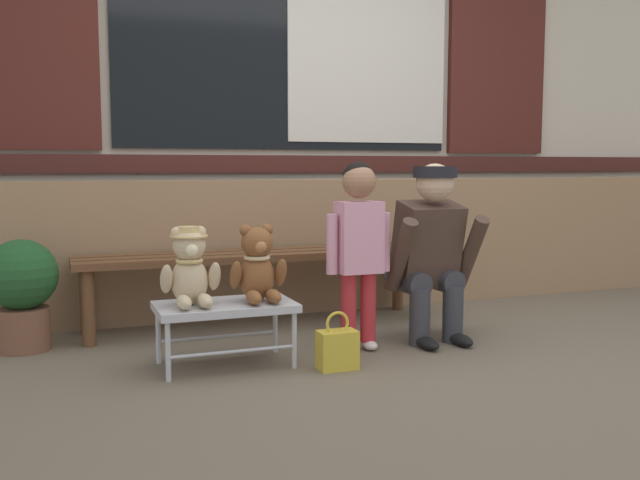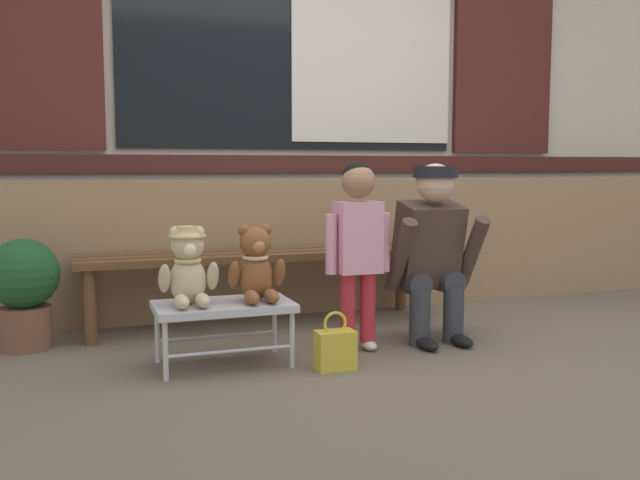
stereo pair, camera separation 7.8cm
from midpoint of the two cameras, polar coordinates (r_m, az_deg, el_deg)
The scene contains 11 objects.
ground_plane at distance 3.41m, azimuth 8.10°, elevation -10.03°, with size 60.00×60.00×0.00m, color brown.
brick_low_wall at distance 4.61m, azimuth -0.06°, elevation -0.37°, with size 7.13×0.25×0.85m, color #997551.
shop_facade at distance 5.15m, azimuth -2.01°, elevation 16.03°, with size 7.28×0.26×3.67m.
wooden_bench_long at distance 4.14m, azimuth -4.15°, elevation -1.84°, with size 2.10×0.40×0.44m.
small_display_bench at distance 3.35m, azimuth -7.13°, elevation -5.60°, with size 0.64×0.36×0.30m.
teddy_bear_with_hat at distance 3.28m, azimuth -9.92°, elevation -2.21°, with size 0.28×0.27×0.36m.
teddy_bear_plain at distance 3.35m, azimuth -4.51°, elevation -2.13°, with size 0.28×0.26×0.36m.
child_standing at distance 3.55m, azimuth 3.72°, elevation 0.42°, with size 0.35×0.18×0.96m.
adult_crouching at distance 3.81m, azimuth 9.59°, elevation -0.96°, with size 0.50×0.49×0.95m.
handbag_on_ground at distance 3.30m, azimuth 1.91°, elevation -8.76°, with size 0.18×0.11×0.27m.
potted_plant at distance 3.90m, azimuth -22.26°, elevation -3.53°, with size 0.36×0.36×0.57m.
Camera 2 is at (-1.49, -2.91, 0.94)m, focal length 39.65 mm.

